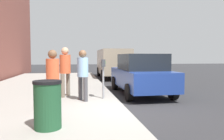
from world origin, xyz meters
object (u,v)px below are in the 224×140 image
object	(u,v)px
parked_van_far	(113,62)
parked_sedan_near	(141,74)
trash_bin	(48,105)
parking_officer	(65,67)
parking_meter	(103,70)
pedestrian_bystander	(53,75)
pedestrian_at_meter	(83,71)

from	to	relation	value
parked_van_far	parked_sedan_near	bearing A→B (deg)	-180.00
parked_sedan_near	trash_bin	xyz separation A→B (m)	(-4.47, 3.40, -0.24)
parking_officer	parked_sedan_near	size ratio (longest dim) A/B	0.42
parking_meter	parking_officer	size ratio (longest dim) A/B	0.76
parking_meter	parked_van_far	world-z (taller)	parked_van_far
pedestrian_bystander	parked_sedan_near	size ratio (longest dim) A/B	0.39
pedestrian_at_meter	parking_officer	bearing A→B (deg)	101.18
pedestrian_bystander	trash_bin	distance (m)	1.80
parking_officer	parking_meter	bearing A→B (deg)	2.84
parking_officer	parked_van_far	size ratio (longest dim) A/B	0.35
parked_sedan_near	trash_bin	world-z (taller)	parked_sedan_near
pedestrian_at_meter	parked_sedan_near	world-z (taller)	pedestrian_at_meter
parking_meter	pedestrian_at_meter	world-z (taller)	pedestrian_at_meter
parking_officer	parked_sedan_near	world-z (taller)	parking_officer
pedestrian_bystander	pedestrian_at_meter	bearing A→B (deg)	14.11
parking_meter	trash_bin	size ratio (longest dim) A/B	1.40
parking_meter	pedestrian_bystander	xyz separation A→B (m)	(-1.29, 1.62, -0.02)
parked_van_far	trash_bin	size ratio (longest dim) A/B	5.19
pedestrian_at_meter	parked_sedan_near	xyz separation A→B (m)	(1.68, -2.57, -0.27)
trash_bin	parking_meter	bearing A→B (deg)	-27.27
pedestrian_at_meter	parking_officer	xyz separation A→B (m)	(0.86, 0.63, 0.09)
parking_meter	pedestrian_at_meter	xyz separation A→B (m)	(-0.24, 0.74, 0.00)
pedestrian_bystander	parked_sedan_near	xyz separation A→B (m)	(2.74, -3.46, -0.25)
pedestrian_at_meter	pedestrian_bystander	world-z (taller)	pedestrian_at_meter
trash_bin	pedestrian_bystander	bearing A→B (deg)	2.13
parking_meter	trash_bin	distance (m)	3.44
pedestrian_bystander	parking_officer	xyz separation A→B (m)	(1.91, -0.26, 0.12)
parking_officer	trash_bin	size ratio (longest dim) A/B	1.84
pedestrian_bystander	trash_bin	bearing A→B (deg)	-123.71
pedestrian_at_meter	pedestrian_bystander	distance (m)	1.38
trash_bin	pedestrian_at_meter	bearing A→B (deg)	-16.45
parking_officer	trash_bin	xyz separation A→B (m)	(-3.64, 0.20, -0.60)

